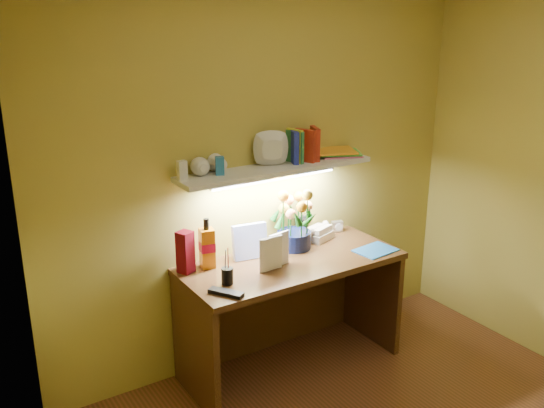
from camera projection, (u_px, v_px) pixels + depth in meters
The scene contains 13 objects.
desk at pixel (291, 314), 3.88m from camera, with size 1.40×0.60×0.75m, color #391A0F.
flower_bouquet at pixel (294, 219), 3.90m from camera, with size 0.25×0.25×0.39m, color #0C143A, non-canonical shape.
telephone at pixel (318, 232), 4.08m from camera, with size 0.18×0.14×0.11m, color white, non-canonical shape.
desk_clock at pixel (337, 226), 4.23m from camera, with size 0.08×0.04×0.08m, color silver.
whisky_bottle at pixel (207, 243), 3.62m from camera, with size 0.08×0.08×0.31m, color #B75B05, non-canonical shape.
whisky_box at pixel (185, 252), 3.56m from camera, with size 0.08×0.08×0.25m, color #5C0510.
pen_cup at pixel (227, 270), 3.42m from camera, with size 0.07×0.07×0.16m, color black.
art_card at pixel (250, 241), 3.77m from camera, with size 0.22×0.04×0.22m, color silver, non-canonical shape.
tv_remote at pixel (226, 293), 3.31m from camera, with size 0.06×0.20×0.02m, color black.
blue_folder at pixel (375, 250), 3.91m from camera, with size 0.26×0.19×0.01m, color blue.
desk_book_a at pixel (260, 257), 3.55m from camera, with size 0.16×0.02×0.21m, color silver.
desk_book_b at pixel (269, 253), 3.60m from camera, with size 0.16×0.02×0.22m, color silver.
wall_shelf at pixel (279, 162), 3.73m from camera, with size 1.32×0.34×0.24m.
Camera 1 is at (-1.97, -1.65, 2.26)m, focal length 40.00 mm.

